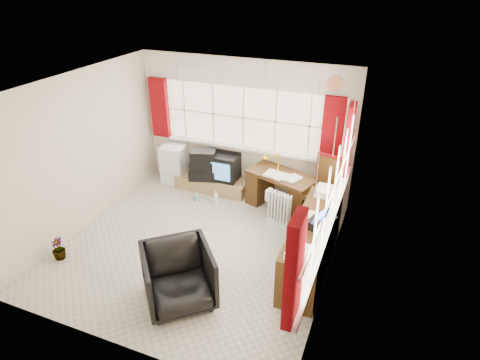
% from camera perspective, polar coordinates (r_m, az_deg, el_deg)
% --- Properties ---
extents(ground, '(4.00, 4.00, 0.00)m').
position_cam_1_polar(ground, '(6.37, -6.03, -9.23)').
color(ground, beige).
rests_on(ground, ground).
extents(room_walls, '(4.00, 4.00, 4.00)m').
position_cam_1_polar(room_walls, '(5.59, -6.78, 3.11)').
color(room_walls, beige).
rests_on(room_walls, ground).
extents(window_back, '(3.70, 0.12, 3.60)m').
position_cam_1_polar(window_back, '(7.43, 0.44, 5.10)').
color(window_back, beige).
rests_on(window_back, room_walls).
extents(window_right, '(0.12, 3.70, 3.60)m').
position_cam_1_polar(window_right, '(5.33, 12.50, -5.63)').
color(window_right, beige).
rests_on(window_right, room_walls).
extents(curtains, '(3.83, 3.83, 1.15)m').
position_cam_1_polar(curtains, '(6.07, 5.13, 4.79)').
color(curtains, maroon).
rests_on(curtains, room_walls).
extents(overhead_cabinets, '(3.98, 3.98, 0.48)m').
position_cam_1_polar(overhead_cabinets, '(5.84, 6.15, 12.09)').
color(overhead_cabinets, white).
rests_on(overhead_cabinets, room_walls).
extents(desk, '(1.32, 0.94, 0.72)m').
position_cam_1_polar(desk, '(7.08, 5.85, -1.38)').
color(desk, '#462610').
rests_on(desk, ground).
extents(desk_lamp, '(0.14, 0.12, 0.39)m').
position_cam_1_polar(desk_lamp, '(6.87, 5.51, 3.08)').
color(desk_lamp, '#DFBD09').
rests_on(desk_lamp, desk).
extents(task_chair, '(0.62, 0.64, 1.21)m').
position_cam_1_polar(task_chair, '(6.67, 12.11, -1.33)').
color(task_chair, black).
rests_on(task_chair, ground).
extents(office_chair, '(1.20, 1.20, 0.79)m').
position_cam_1_polar(office_chair, '(5.25, -8.74, -13.42)').
color(office_chair, black).
rests_on(office_chair, ground).
extents(radiator, '(0.43, 0.26, 0.60)m').
position_cam_1_polar(radiator, '(6.71, 5.60, -4.54)').
color(radiator, white).
rests_on(radiator, ground).
extents(credenza, '(0.50, 2.00, 0.85)m').
position_cam_1_polar(credenza, '(5.83, 10.21, -8.79)').
color(credenza, '#462610').
rests_on(credenza, ground).
extents(file_tray, '(0.38, 0.44, 0.12)m').
position_cam_1_polar(file_tray, '(5.50, 11.53, -5.99)').
color(file_tray, black).
rests_on(file_tray, credenza).
extents(tv_bench, '(1.40, 0.50, 0.25)m').
position_cam_1_polar(tv_bench, '(7.80, -3.95, -0.48)').
color(tv_bench, '#A68253').
rests_on(tv_bench, ground).
extents(crt_tv, '(0.55, 0.52, 0.50)m').
position_cam_1_polar(crt_tv, '(7.62, -2.20, 1.98)').
color(crt_tv, black).
rests_on(crt_tv, tv_bench).
extents(hifi_stack, '(0.63, 0.49, 0.58)m').
position_cam_1_polar(hifi_stack, '(7.62, -5.18, 2.07)').
color(hifi_stack, black).
rests_on(hifi_stack, tv_bench).
extents(mini_fridge, '(0.48, 0.48, 0.77)m').
position_cam_1_polar(mini_fridge, '(8.07, -9.26, 2.30)').
color(mini_fridge, white).
rests_on(mini_fridge, ground).
extents(spray_bottle_a, '(0.14, 0.14, 0.27)m').
position_cam_1_polar(spray_bottle_a, '(7.31, -3.46, -2.47)').
color(spray_bottle_a, white).
rests_on(spray_bottle_a, ground).
extents(spray_bottle_b, '(0.10, 0.10, 0.19)m').
position_cam_1_polar(spray_bottle_b, '(7.46, -6.26, -2.31)').
color(spray_bottle_b, '#88CBC4').
rests_on(spray_bottle_b, ground).
extents(flower_vase, '(0.23, 0.23, 0.35)m').
position_cam_1_polar(flower_vase, '(6.55, -24.42, -8.88)').
color(flower_vase, black).
rests_on(flower_vase, ground).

